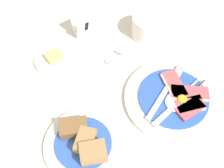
# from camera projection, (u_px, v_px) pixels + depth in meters

# --- Properties ---
(ground_plane) EXTENTS (3.00, 3.00, 0.00)m
(ground_plane) POSITION_uv_depth(u_px,v_px,m) (142.00, 113.00, 0.62)
(ground_plane) COLOR beige
(breakfast_plate) EXTENTS (0.24, 0.24, 0.03)m
(breakfast_plate) POSITION_uv_depth(u_px,v_px,m) (174.00, 98.00, 0.63)
(breakfast_plate) COLOR silver
(breakfast_plate) RESTS_ON ground_plane
(bread_plate) EXTENTS (0.17, 0.17, 0.05)m
(bread_plate) POSITION_uv_depth(u_px,v_px,m) (84.00, 143.00, 0.56)
(bread_plate) COLOR silver
(bread_plate) RESTS_ON ground_plane
(sugar_cup) EXTENTS (0.09, 0.09, 0.06)m
(sugar_cup) POSITION_uv_depth(u_px,v_px,m) (148.00, 25.00, 0.74)
(sugar_cup) COLOR white
(sugar_cup) RESTS_ON ground_plane
(butter_dish) EXTENTS (0.11, 0.11, 0.03)m
(butter_dish) POSITION_uv_depth(u_px,v_px,m) (55.00, 59.00, 0.71)
(butter_dish) COLOR silver
(butter_dish) RESTS_ON ground_plane
(number_card) EXTENTS (0.07, 0.06, 0.07)m
(number_card) POSITION_uv_depth(u_px,v_px,m) (84.00, 24.00, 0.74)
(number_card) COLOR white
(number_card) RESTS_ON ground_plane
(teaspoon_by_saucer) EXTENTS (0.18, 0.10, 0.01)m
(teaspoon_by_saucer) POSITION_uv_depth(u_px,v_px,m) (118.00, 51.00, 0.73)
(teaspoon_by_saucer) COLOR silver
(teaspoon_by_saucer) RESTS_ON ground_plane
(teaspoon_near_cup) EXTENTS (0.19, 0.05, 0.01)m
(teaspoon_near_cup) POSITION_uv_depth(u_px,v_px,m) (107.00, 61.00, 0.71)
(teaspoon_near_cup) COLOR silver
(teaspoon_near_cup) RESTS_ON ground_plane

